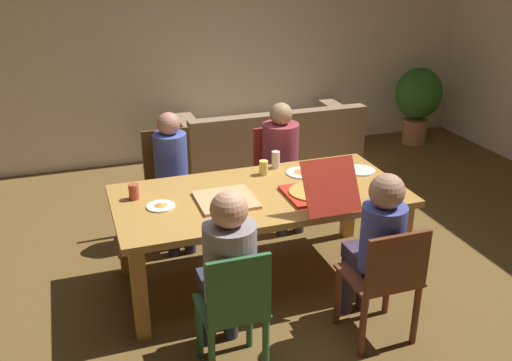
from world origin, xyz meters
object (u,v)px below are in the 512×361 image
(chair_1, at_px, (385,280))
(person_2, at_px, (173,170))
(dining_table, at_px, (260,204))
(chair_3, at_px, (277,171))
(person_3, at_px, (282,155))
(person_1, at_px, (377,239))
(plate_1, at_px, (161,206))
(plate_2, at_px, (302,172))
(chair_2, at_px, (170,181))
(couch, at_px, (269,144))
(potted_plant, at_px, (418,98))
(drinking_glass_0, at_px, (134,192))
(chair_0, at_px, (235,310))
(drinking_glass_1, at_px, (264,168))
(pizza_box_1, at_px, (316,192))
(plate_0, at_px, (360,170))
(pizza_box_0, at_px, (226,200))
(drinking_glass_2, at_px, (276,160))
(person_0, at_px, (228,265))

(chair_1, bearing_deg, person_2, 119.58)
(dining_table, xyz_separation_m, chair_3, (0.52, 1.00, -0.18))
(dining_table, distance_m, person_3, 1.01)
(person_1, relative_size, plate_1, 5.85)
(chair_3, bearing_deg, chair_1, -90.00)
(chair_1, relative_size, plate_2, 3.41)
(chair_2, xyz_separation_m, couch, (1.42, 1.29, -0.24))
(chair_3, bearing_deg, potted_plant, 30.15)
(chair_3, relative_size, drinking_glass_0, 7.69)
(chair_0, relative_size, person_3, 0.77)
(chair_2, height_order, potted_plant, potted_plant)
(person_3, bearing_deg, drinking_glass_1, -125.01)
(pizza_box_1, relative_size, drinking_glass_0, 5.23)
(chair_2, xyz_separation_m, pizza_box_1, (0.85, -1.21, 0.28))
(pizza_box_1, relative_size, plate_2, 2.38)
(chair_1, bearing_deg, dining_table, 118.10)
(plate_1, height_order, couch, plate_1)
(drinking_glass_1, bearing_deg, plate_0, -13.66)
(chair_2, distance_m, couch, 1.93)
(chair_1, distance_m, plate_1, 1.62)
(plate_1, bearing_deg, drinking_glass_0, 127.76)
(chair_3, height_order, pizza_box_1, pizza_box_1)
(drinking_glass_0, bearing_deg, pizza_box_0, -22.63)
(chair_3, distance_m, person_3, 0.25)
(pizza_box_0, xyz_separation_m, pizza_box_1, (0.64, -0.16, 0.04))
(drinking_glass_2, bearing_deg, chair_0, -119.14)
(chair_1, relative_size, couch, 0.42)
(plate_1, distance_m, couch, 2.87)
(chair_3, bearing_deg, drinking_glass_0, -150.81)
(person_0, xyz_separation_m, pizza_box_1, (0.85, 0.63, 0.08))
(pizza_box_0, relative_size, pizza_box_1, 0.69)
(pizza_box_0, distance_m, drinking_glass_2, 0.76)
(dining_table, distance_m, person_1, 0.98)
(dining_table, relative_size, drinking_glass_2, 15.17)
(drinking_glass_1, relative_size, potted_plant, 0.12)
(chair_0, height_order, drinking_glass_1, chair_0)
(drinking_glass_0, relative_size, potted_plant, 0.12)
(pizza_box_1, distance_m, drinking_glass_0, 1.33)
(chair_0, relative_size, couch, 0.44)
(person_1, bearing_deg, chair_3, 90.00)
(pizza_box_1, height_order, couch, pizza_box_1)
(pizza_box_0, xyz_separation_m, potted_plant, (3.31, 2.51, -0.15))
(plate_0, xyz_separation_m, couch, (-0.01, 2.14, -0.48))
(drinking_glass_0, bearing_deg, chair_1, -39.35)
(pizza_box_0, distance_m, drinking_glass_0, 0.68)
(chair_3, bearing_deg, person_3, -90.00)
(person_0, bearing_deg, person_3, 59.28)
(chair_2, bearing_deg, drinking_glass_2, -34.72)
(person_1, height_order, drinking_glass_1, person_1)
(person_0, distance_m, chair_1, 1.06)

